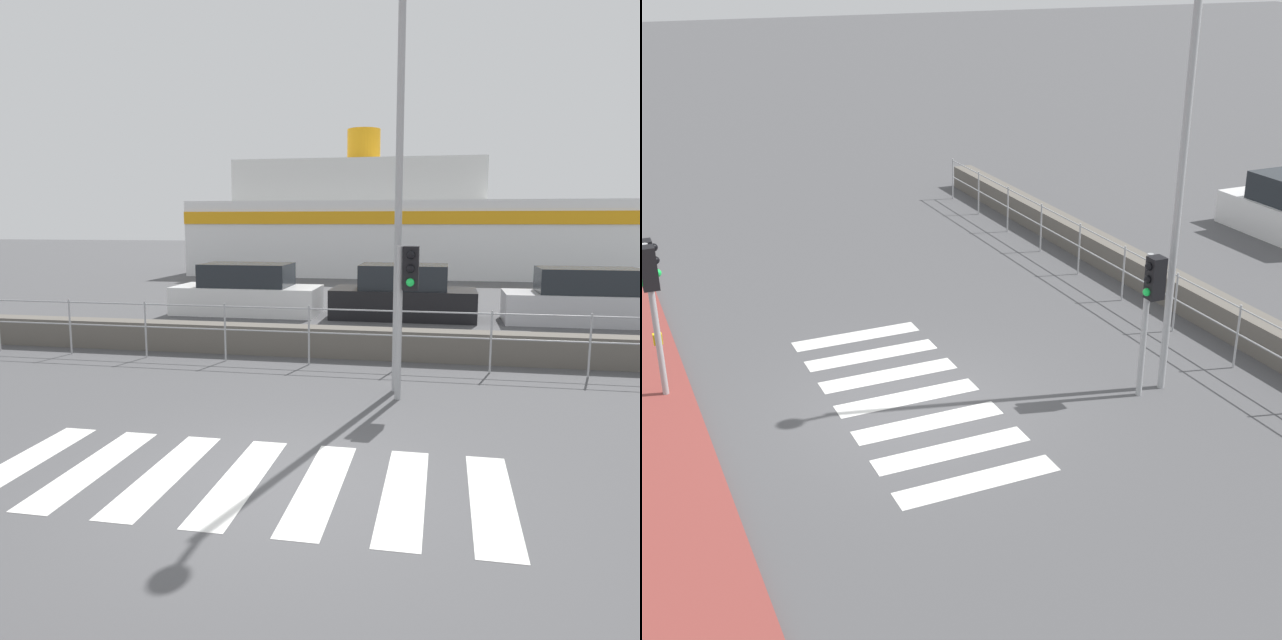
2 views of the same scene
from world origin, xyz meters
TOP-DOWN VIEW (x-y plane):
  - ground_plane at (0.00, 0.00)m, footprint 160.00×160.00m
  - crosswalk at (-0.43, 0.00)m, footprint 5.85×2.40m
  - seawall at (0.00, 6.50)m, footprint 25.25×0.55m
  - harbor_fence at (-0.00, 5.63)m, footprint 22.76×0.04m
  - traffic_light_far at (1.15, 3.51)m, footprint 0.34×0.32m
  - streetlamp at (0.96, 3.85)m, footprint 0.32×1.05m
  - ferry_boat at (-0.56, 28.46)m, footprint 22.89×8.60m
  - parked_car_white at (-4.21, 12.07)m, footprint 4.46×1.90m
  - parked_car_black at (0.57, 12.07)m, footprint 4.18×1.89m
  - parked_car_silver at (5.64, 12.07)m, footprint 4.46×1.77m

SIDE VIEW (x-z plane):
  - ground_plane at x=0.00m, z-range 0.00..0.00m
  - crosswalk at x=-0.43m, z-range 0.00..0.01m
  - seawall at x=0.00m, z-range 0.00..0.62m
  - parked_car_white at x=-4.21m, z-range -0.12..1.44m
  - parked_car_silver at x=5.64m, z-range -0.12..1.44m
  - parked_car_black at x=0.57m, z-range -0.12..1.47m
  - harbor_fence at x=0.00m, z-range 0.18..1.37m
  - traffic_light_far at x=1.15m, z-range 0.58..3.03m
  - ferry_boat at x=-0.56m, z-range -1.34..6.40m
  - streetlamp at x=0.96m, z-range 0.74..7.43m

